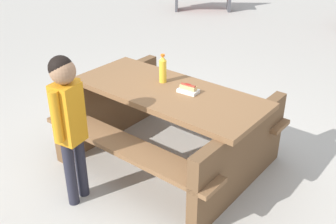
{
  "coord_description": "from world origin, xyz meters",
  "views": [
    {
      "loc": [
        1.93,
        -2.61,
        2.25
      ],
      "look_at": [
        0.0,
        0.0,
        0.52
      ],
      "focal_mm": 42.56,
      "sensor_mm": 36.0,
      "label": 1
    }
  ],
  "objects": [
    {
      "name": "ground_plane",
      "position": [
        0.0,
        0.0,
        0.0
      ],
      "size": [
        30.0,
        30.0,
        0.0
      ],
      "primitive_type": "plane",
      "color": "#B7B2A8",
      "rests_on": "ground"
    },
    {
      "name": "picnic_table",
      "position": [
        0.0,
        0.0,
        0.44
      ],
      "size": [
        1.85,
        1.47,
        0.75
      ],
      "color": "brown",
      "rests_on": "ground"
    },
    {
      "name": "soda_bottle",
      "position": [
        -0.15,
        0.12,
        0.88
      ],
      "size": [
        0.07,
        0.07,
        0.27
      ],
      "color": "yellow",
      "rests_on": "picnic_table"
    },
    {
      "name": "hotdog_tray",
      "position": [
        0.18,
        0.06,
        0.78
      ],
      "size": [
        0.19,
        0.12,
        0.08
      ],
      "color": "white",
      "rests_on": "picnic_table"
    },
    {
      "name": "child_in_coat",
      "position": [
        -0.27,
        -0.92,
        0.82
      ],
      "size": [
        0.21,
        0.32,
        1.28
      ],
      "color": "#262633",
      "rests_on": "ground"
    }
  ]
}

